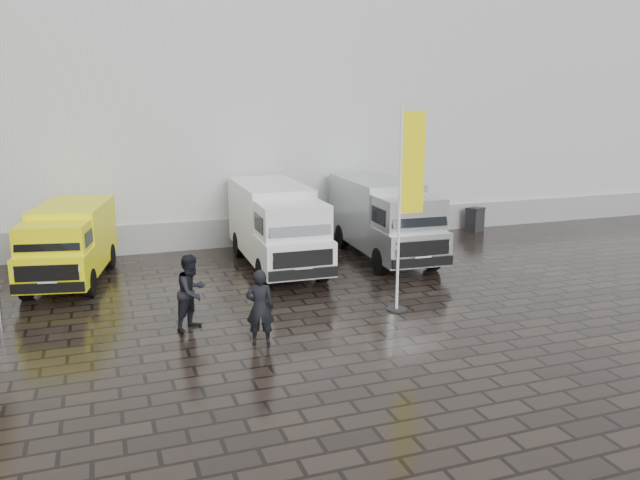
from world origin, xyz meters
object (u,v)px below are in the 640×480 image
object	(u,v)px
van_silver	(384,220)
person_tent	(192,292)
van_white	(276,228)
person_front	(260,307)
van_yellow	(69,245)
wheelie_bin	(475,219)
flagpole	(407,197)

from	to	relation	value
van_silver	person_tent	distance (m)	8.21
van_white	van_silver	world-z (taller)	van_white
van_silver	person_front	bearing A→B (deg)	-130.85
van_white	van_yellow	bearing A→B (deg)	177.57
van_white	person_tent	distance (m)	5.53
wheelie_bin	flagpole	bearing A→B (deg)	-148.94
van_white	person_front	world-z (taller)	van_white
van_white	person_front	size ratio (longest dim) A/B	3.53
van_silver	person_front	xyz separation A→B (m)	(-5.67, -5.91, -0.42)
flagpole	van_yellow	bearing A→B (deg)	145.82
van_yellow	van_white	size ratio (longest dim) A/B	0.80
van_yellow	flagpole	xyz separation A→B (m)	(7.84, -5.32, 1.75)
flagpole	person_tent	size ratio (longest dim) A/B	2.91
flagpole	wheelie_bin	size ratio (longest dim) A/B	5.35
van_white	van_silver	size ratio (longest dim) A/B	1.01
van_yellow	van_white	bearing A→B (deg)	7.22
van_yellow	person_tent	bearing A→B (deg)	-49.64
flagpole	person_tent	bearing A→B (deg)	175.35
person_tent	flagpole	bearing A→B (deg)	-46.92
person_tent	van_silver	bearing A→B (deg)	-9.30
van_yellow	van_white	distance (m)	5.97
flagpole	person_tent	xyz separation A→B (m)	(-5.13, 0.42, -1.96)
van_yellow	person_tent	world-z (taller)	van_yellow
van_white	flagpole	bearing A→B (deg)	-67.06
van_silver	flagpole	size ratio (longest dim) A/B	1.14
wheelie_bin	person_front	size ratio (longest dim) A/B	0.57
wheelie_bin	van_white	bearing A→B (deg)	-179.50
person_front	person_tent	size ratio (longest dim) A/B	0.95
van_silver	person_front	world-z (taller)	van_silver
van_yellow	person_front	size ratio (longest dim) A/B	2.82
van_white	flagpole	xyz separation A→B (m)	(1.89, -4.88, 1.56)
van_yellow	flagpole	bearing A→B (deg)	-22.73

